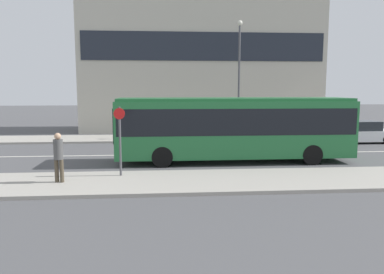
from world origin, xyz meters
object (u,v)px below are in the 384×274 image
Objects in this scene: bus_stop_sign at (120,136)px; street_lamp at (239,69)px; city_bus at (234,125)px; pedestrian_near_stop at (58,154)px; parked_car_0 at (361,132)px.

street_lamp is at bearing 57.23° from bus_stop_sign.
city_bus is 8.47m from street_lamp.
street_lamp reaches higher than city_bus.
city_bus is at bearing 31.12° from bus_stop_sign.
pedestrian_near_stop is at bearing -157.44° from bus_stop_sign.
street_lamp reaches higher than bus_stop_sign.
bus_stop_sign is at bearing -122.77° from street_lamp.
parked_car_0 is 1.47× the size of bus_stop_sign.
parked_car_0 is 19.55m from pedestrian_near_stop.
pedestrian_near_stop reaches higher than parked_car_0.
pedestrian_near_stop is at bearing -147.39° from city_bus.
pedestrian_near_stop is 0.67× the size of bus_stop_sign.
street_lamp is (9.09, 11.67, 3.72)m from pedestrian_near_stop.
parked_car_0 is (9.66, 5.74, -1.13)m from city_bus.
bus_stop_sign is (-5.14, -3.11, -0.07)m from city_bus.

